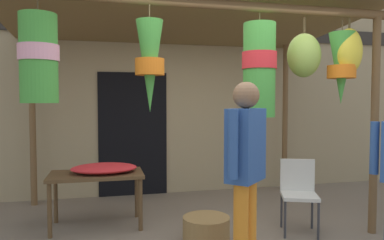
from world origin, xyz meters
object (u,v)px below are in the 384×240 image
(display_table, at_px, (96,179))
(folding_chair, at_px, (298,189))
(flower_heap_on_table, at_px, (106,168))
(wicker_basket_by_table, at_px, (206,230))
(shopper_by_bananas, at_px, (246,162))

(display_table, bearing_deg, folding_chair, -17.02)
(flower_heap_on_table, bearing_deg, wicker_basket_by_table, -38.57)
(folding_chair, xyz_separation_m, shopper_by_bananas, (-1.02, -0.89, 0.51))
(display_table, height_order, flower_heap_on_table, flower_heap_on_table)
(flower_heap_on_table, height_order, shopper_by_bananas, shopper_by_bananas)
(display_table, xyz_separation_m, folding_chair, (2.32, -0.71, -0.08))
(wicker_basket_by_table, distance_m, shopper_by_bananas, 1.16)
(display_table, relative_size, wicker_basket_by_table, 2.20)
(shopper_by_bananas, bearing_deg, display_table, 129.06)
(flower_heap_on_table, relative_size, shopper_by_bananas, 0.46)
(folding_chair, bearing_deg, wicker_basket_by_table, -173.77)
(display_table, bearing_deg, wicker_basket_by_table, -35.93)
(wicker_basket_by_table, bearing_deg, shopper_by_bananas, -79.49)
(display_table, xyz_separation_m, flower_heap_on_table, (0.11, -0.00, 0.14))
(folding_chair, xyz_separation_m, wicker_basket_by_table, (-1.16, -0.13, -0.36))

